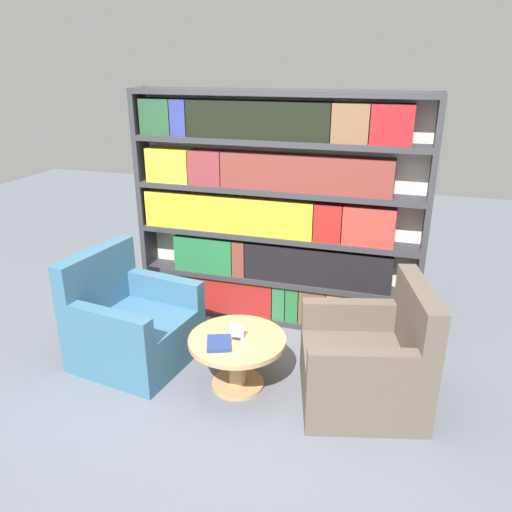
# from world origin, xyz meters

# --- Properties ---
(ground_plane) EXTENTS (14.00, 14.00, 0.00)m
(ground_plane) POSITION_xyz_m (0.00, 0.00, 0.00)
(ground_plane) COLOR slate
(bookshelf) EXTENTS (2.71, 0.30, 2.19)m
(bookshelf) POSITION_xyz_m (-0.02, 1.29, 1.08)
(bookshelf) COLOR silver
(bookshelf) RESTS_ON ground_plane
(armchair_left) EXTENTS (0.98, 0.97, 0.95)m
(armchair_left) POSITION_xyz_m (-0.98, 0.24, 0.31)
(armchair_left) COLOR #386684
(armchair_left) RESTS_ON ground_plane
(armchair_right) EXTENTS (1.05, 1.04, 0.95)m
(armchair_right) POSITION_xyz_m (1.00, 0.24, 0.31)
(armchair_right) COLOR brown
(armchair_right) RESTS_ON ground_plane
(coffee_table) EXTENTS (0.76, 0.76, 0.43)m
(coffee_table) POSITION_xyz_m (0.01, 0.13, 0.31)
(coffee_table) COLOR tan
(coffee_table) RESTS_ON ground_plane
(table_sign) EXTENTS (0.11, 0.06, 0.12)m
(table_sign) POSITION_xyz_m (0.01, 0.13, 0.48)
(table_sign) COLOR black
(table_sign) RESTS_ON coffee_table
(stray_book) EXTENTS (0.24, 0.26, 0.03)m
(stray_book) POSITION_xyz_m (-0.09, -0.01, 0.45)
(stray_book) COLOR navy
(stray_book) RESTS_ON coffee_table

